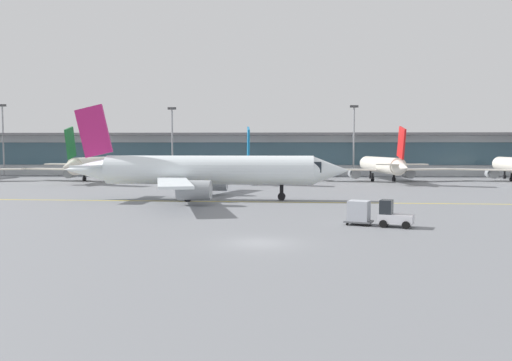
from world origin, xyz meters
TOP-DOWN VIEW (x-y plane):
  - ground_plane at (0.00, 0.00)m, footprint 400.00×400.00m
  - taxiway_centreline_stripe at (-6.84, 25.63)m, footprint 109.86×6.19m
  - terminal_concourse at (0.00, 86.11)m, footprint 175.48×11.00m
  - gate_airplane_1 at (-32.82, 63.42)m, footprint 27.53×29.57m
  - gate_airplane_2 at (-4.49, 64.65)m, footprint 27.42×29.62m
  - gate_airplane_3 at (21.08, 63.93)m, footprint 27.48×29.62m
  - taxiing_regional_jet at (-7.28, 27.65)m, footprint 34.50×32.06m
  - baggage_tug at (10.17, 7.06)m, footprint 2.93×2.36m
  - cargo_dolly_lead at (7.69, 8.06)m, footprint 2.55×2.27m
  - apron_light_mast_0 at (-59.69, 79.60)m, footprint 1.80×0.36m
  - apron_light_mast_1 at (-20.95, 76.32)m, footprint 1.80×0.36m
  - apron_light_mast_2 at (18.04, 77.99)m, footprint 1.80×0.36m

SIDE VIEW (x-z plane):
  - ground_plane at x=0.00m, z-range 0.00..0.00m
  - taxiway_centreline_stripe at x=-6.84m, z-range 0.00..0.01m
  - baggage_tug at x=10.17m, z-range -0.16..1.94m
  - cargo_dolly_lead at x=7.69m, z-range 0.08..2.02m
  - gate_airplane_1 at x=-32.82m, z-range -1.96..7.84m
  - gate_airplane_2 at x=-4.49m, z-range -1.96..7.84m
  - gate_airplane_3 at x=21.08m, z-range -1.96..7.84m
  - taxiing_regional_jet at x=-7.28m, z-range -2.29..9.14m
  - terminal_concourse at x=0.00m, z-range 0.12..9.72m
  - apron_light_mast_1 at x=-20.95m, z-range 0.69..15.61m
  - apron_light_mast_2 at x=18.04m, z-range 0.69..16.07m
  - apron_light_mast_0 at x=-59.69m, z-range 0.70..16.66m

